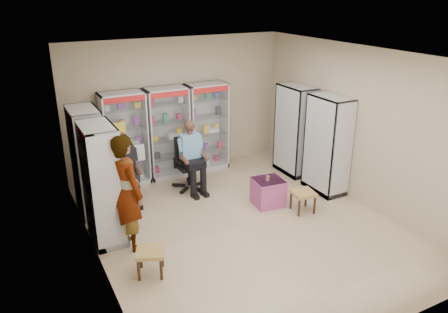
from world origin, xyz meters
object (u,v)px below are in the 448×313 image
cabinet_left_far (89,162)px  seated_shopkeeper (190,157)px  cabinet_back_left (125,139)px  cabinet_left_near (103,184)px  office_chair (189,163)px  pink_trunk (268,192)px  cabinet_back_right (207,127)px  cabinet_right_far (295,130)px  woven_stool_b (151,262)px  wooden_chair (125,177)px  cabinet_right_near (327,145)px  standing_man (127,192)px  cabinet_back_mid (168,133)px  woven_stool_a (303,201)px

cabinet_left_far → seated_shopkeeper: bearing=91.4°
cabinet_back_left → cabinet_left_near: size_ratio=1.00×
office_chair → pink_trunk: bearing=-54.5°
cabinet_back_right → cabinet_left_near: same height
cabinet_right_far → woven_stool_b: (-4.13, -2.18, -0.80)m
wooden_chair → cabinet_left_far: bearing=-163.6°
cabinet_right_near → cabinet_left_near: (-4.46, 0.20, 0.00)m
pink_trunk → woven_stool_b: 2.95m
cabinet_left_near → pink_trunk: cabinet_left_near is taller
cabinet_left_far → seated_shopkeeper: size_ratio=1.42×
cabinet_back_left → standing_man: cabinet_back_left is taller
cabinet_back_mid → wooden_chair: cabinet_back_mid is taller
cabinet_back_mid → wooden_chair: size_ratio=2.13×
cabinet_right_far → cabinet_left_near: (-4.46, -0.90, 0.00)m
cabinet_right_far → cabinet_right_near: (0.00, -1.10, 0.00)m
standing_man → cabinet_back_left: bearing=-32.7°
pink_trunk → woven_stool_b: bearing=-158.6°
woven_stool_a → standing_man: standing_man is taller
wooden_chair → seated_shopkeeper: size_ratio=0.67×
cabinet_back_mid → wooden_chair: 1.50m
cabinet_back_mid → woven_stool_a: (1.62, -2.77, -0.80)m
wooden_chair → seated_shopkeeper: seated_shopkeeper is taller
woven_stool_b → cabinet_back_right: bearing=52.9°
seated_shopkeeper → woven_stool_b: 3.00m
seated_shopkeeper → woven_stool_b: size_ratio=3.50×
cabinet_back_right → office_chair: 1.24m
wooden_chair → pink_trunk: size_ratio=1.73×
cabinet_right_near → standing_man: (-4.18, -0.20, -0.04)m
office_chair → standing_man: size_ratio=0.57×
seated_shopkeeper → woven_stool_b: (-1.69, -2.43, -0.50)m
woven_stool_a → cabinet_back_right: bearing=103.6°
cabinet_back_right → woven_stool_b: bearing=-127.1°
cabinet_back_right → woven_stool_a: (0.67, -2.77, -0.80)m
cabinet_back_right → pink_trunk: bearing=-83.8°
wooden_chair → cabinet_right_far: bearing=-6.0°
cabinet_back_right → woven_stool_b: size_ratio=4.99×
woven_stool_b → seated_shopkeeper: bearing=55.1°
cabinet_left_far → woven_stool_b: size_ratio=4.99×
cabinet_back_right → wooden_chair: cabinet_back_right is taller
cabinet_back_mid → cabinet_right_near: 3.41m
wooden_chair → woven_stool_b: bearing=-97.7°
cabinet_left_far → office_chair: (2.02, 0.10, -0.45)m
pink_trunk → woven_stool_b: (-2.74, -1.07, -0.06)m
cabinet_right_near → cabinet_left_near: 4.46m
cabinet_back_mid → cabinet_right_far: bearing=-23.7°
cabinet_back_left → office_chair: cabinet_back_left is taller
cabinet_back_mid → cabinet_back_left: bearing=180.0°
woven_stool_a → wooden_chair: bearing=144.1°
office_chair → woven_stool_a: 2.46m
cabinet_back_left → cabinet_right_far: 3.71m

